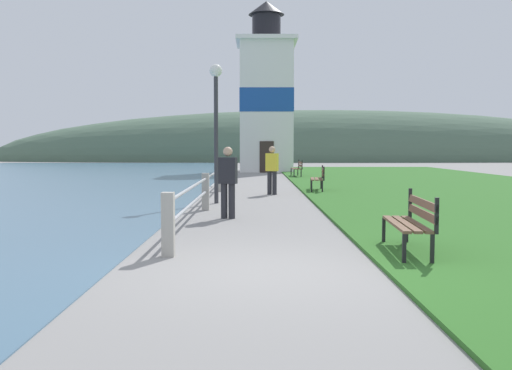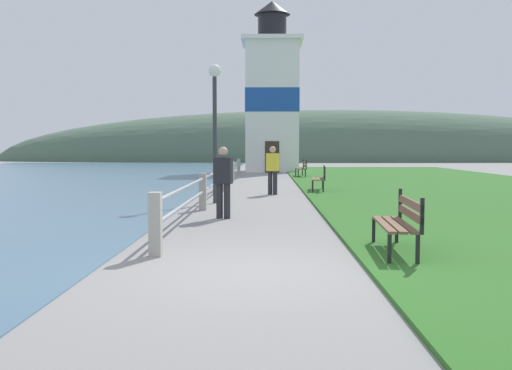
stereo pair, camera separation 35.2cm
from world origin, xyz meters
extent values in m
plane|color=gray|center=(0.00, 0.00, 0.00)|extent=(160.00, 160.00, 0.00)
cube|color=#2D6623|center=(7.52, 15.19, 0.03)|extent=(12.00, 45.58, 0.06)
cube|color=#A8A399|center=(-1.42, 1.00, 0.47)|extent=(0.18, 0.18, 0.95)
cube|color=#A8A399|center=(-1.42, 7.21, 0.47)|extent=(0.18, 0.18, 0.95)
cube|color=#A8A399|center=(-1.42, 13.41, 0.47)|extent=(0.18, 0.18, 0.95)
cube|color=#A8A399|center=(-1.42, 19.62, 0.47)|extent=(0.18, 0.18, 0.95)
cube|color=#A8A399|center=(-1.42, 25.83, 0.47)|extent=(0.18, 0.18, 0.95)
cylinder|color=#B2B2B7|center=(-1.42, 13.41, 0.81)|extent=(0.06, 24.83, 0.06)
cylinder|color=#B2B2B7|center=(-1.42, 13.41, 0.47)|extent=(0.06, 24.83, 0.06)
cube|color=brown|center=(1.95, 1.11, 0.47)|extent=(0.23, 1.76, 0.04)
cube|color=brown|center=(2.10, 1.10, 0.47)|extent=(0.23, 1.76, 0.04)
cube|color=brown|center=(2.25, 1.09, 0.47)|extent=(0.23, 1.76, 0.04)
cube|color=brown|center=(2.33, 1.09, 0.79)|extent=(0.17, 1.76, 0.11)
cube|color=brown|center=(2.33, 1.09, 0.63)|extent=(0.17, 1.76, 0.11)
cube|color=black|center=(1.86, 0.26, 0.23)|extent=(0.05, 0.05, 0.45)
cube|color=black|center=(1.97, 1.97, 0.23)|extent=(0.05, 0.05, 0.45)
cube|color=black|center=(2.23, 0.24, 0.23)|extent=(0.05, 0.05, 0.45)
cube|color=black|center=(2.34, 1.94, 0.23)|extent=(0.05, 0.05, 0.45)
cube|color=black|center=(2.28, 0.23, 0.70)|extent=(0.05, 0.05, 0.49)
cube|color=black|center=(2.39, 1.94, 0.70)|extent=(0.05, 0.05, 0.49)
cube|color=brown|center=(1.91, 13.21, 0.47)|extent=(0.26, 1.69, 0.04)
cube|color=brown|center=(2.06, 13.20, 0.47)|extent=(0.26, 1.69, 0.04)
cube|color=brown|center=(2.20, 13.19, 0.47)|extent=(0.26, 1.69, 0.04)
cube|color=brown|center=(2.29, 13.18, 0.79)|extent=(0.20, 1.68, 0.11)
cube|color=brown|center=(2.29, 13.18, 0.63)|extent=(0.20, 1.68, 0.11)
cube|color=black|center=(1.80, 12.40, 0.23)|extent=(0.05, 0.05, 0.45)
cube|color=black|center=(1.94, 14.03, 0.23)|extent=(0.05, 0.05, 0.45)
cube|color=black|center=(2.17, 12.37, 0.23)|extent=(0.05, 0.05, 0.45)
cube|color=black|center=(2.31, 14.00, 0.23)|extent=(0.05, 0.05, 0.45)
cube|color=black|center=(2.22, 12.36, 0.70)|extent=(0.05, 0.05, 0.49)
cube|color=black|center=(2.36, 13.99, 0.70)|extent=(0.05, 0.05, 0.49)
cube|color=brown|center=(1.87, 23.24, 0.47)|extent=(0.17, 1.62, 0.04)
cube|color=brown|center=(2.02, 23.24, 0.47)|extent=(0.17, 1.62, 0.04)
cube|color=brown|center=(2.17, 23.25, 0.47)|extent=(0.17, 1.62, 0.04)
cube|color=brown|center=(2.25, 23.25, 0.79)|extent=(0.11, 1.62, 0.11)
cube|color=brown|center=(2.25, 23.25, 0.63)|extent=(0.11, 1.62, 0.11)
cube|color=black|center=(1.86, 22.45, 0.23)|extent=(0.05, 0.05, 0.45)
cube|color=black|center=(1.81, 24.02, 0.23)|extent=(0.05, 0.05, 0.45)
cube|color=black|center=(2.23, 22.46, 0.23)|extent=(0.05, 0.05, 0.45)
cube|color=black|center=(2.18, 24.03, 0.23)|extent=(0.05, 0.05, 0.45)
cube|color=black|center=(2.28, 22.46, 0.70)|extent=(0.05, 0.05, 0.49)
cube|color=black|center=(2.22, 24.03, 0.70)|extent=(0.05, 0.05, 0.49)
cube|color=white|center=(0.56, 30.72, 4.21)|extent=(3.42, 3.42, 8.43)
cube|color=#194799|center=(0.56, 30.72, 4.64)|extent=(3.46, 3.46, 1.52)
cube|color=white|center=(0.56, 30.72, 8.55)|extent=(3.93, 3.93, 0.25)
cylinder|color=black|center=(0.56, 30.72, 9.48)|extent=(1.88, 1.88, 1.61)
cone|color=black|center=(0.56, 30.72, 10.73)|extent=(2.35, 2.35, 0.89)
cube|color=#332823|center=(0.56, 28.99, 1.00)|extent=(0.90, 0.06, 2.00)
cylinder|color=#28282D|center=(0.33, 12.06, 0.40)|extent=(0.15, 0.15, 0.80)
cylinder|color=#28282D|center=(0.50, 11.99, 0.40)|extent=(0.15, 0.15, 0.80)
cube|color=yellow|center=(0.42, 12.02, 1.10)|extent=(0.45, 0.35, 0.60)
sphere|color=tan|center=(0.42, 12.02, 1.54)|extent=(0.22, 0.22, 0.22)
cylinder|color=#28282D|center=(-0.85, 5.51, 0.39)|extent=(0.15, 0.15, 0.79)
cylinder|color=#28282D|center=(-0.67, 5.47, 0.39)|extent=(0.15, 0.15, 0.79)
cube|color=#232328|center=(-0.76, 5.49, 1.09)|extent=(0.43, 0.30, 0.59)
sphere|color=tan|center=(-0.76, 5.49, 1.51)|extent=(0.21, 0.21, 0.21)
cylinder|color=#333338|center=(-1.27, 9.02, 1.80)|extent=(0.12, 0.12, 3.60)
sphere|color=white|center=(-1.27, 9.02, 3.78)|extent=(0.36, 0.36, 0.36)
ellipsoid|color=#4C6651|center=(8.00, 60.39, 0.00)|extent=(80.00, 16.00, 12.00)
camera|label=1|loc=(-0.13, -7.30, 1.60)|focal=40.00mm
camera|label=2|loc=(0.22, -7.29, 1.60)|focal=40.00mm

